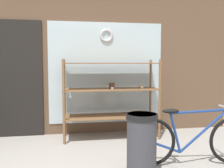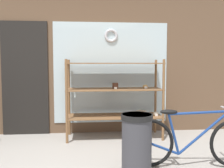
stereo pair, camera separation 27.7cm
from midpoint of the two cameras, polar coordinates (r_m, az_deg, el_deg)
The scene contains 4 objects.
storefront_facade at distance 4.82m, azimuth -1.42°, elevation 11.36°, with size 5.40×0.13×3.88m.
display_case at distance 4.43m, azimuth 2.71°, elevation -1.91°, with size 1.68×0.55×1.40m.
bicycle at distance 3.43m, azimuth 19.90°, elevation -12.20°, with size 1.70×0.46×0.76m.
trash_bin at distance 2.97m, azimuth 8.39°, elevation -13.35°, with size 0.36×0.36×0.74m.
Camera 2 is at (-0.21, -2.47, 1.31)m, focal length 40.00 mm.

